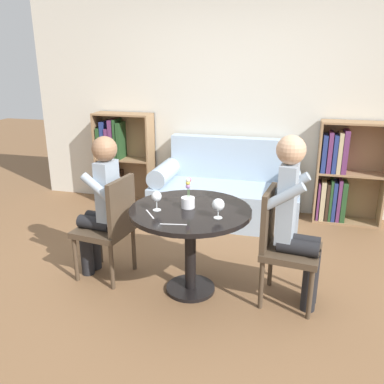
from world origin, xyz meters
name	(u,v)px	position (x,y,z in m)	size (l,w,h in m)	color
ground_plane	(190,290)	(0.00, 0.00, 0.00)	(16.00, 16.00, 0.00)	brown
back_wall	(235,99)	(0.00, 2.05, 1.35)	(5.20, 0.05, 2.70)	beige
round_table	(190,226)	(0.00, 0.00, 0.57)	(0.94, 0.94, 0.71)	black
couch	(226,193)	(0.00, 1.63, 0.31)	(1.67, 0.80, 0.92)	#9EB2C6
bookshelf_left	(119,159)	(-1.46, 1.89, 0.57)	(0.74, 0.28, 1.16)	#93704C
bookshelf_right	(341,176)	(1.27, 1.89, 0.54)	(0.74, 0.28, 1.16)	#93704C
chair_left	(111,224)	(-0.71, 0.05, 0.49)	(0.47, 0.47, 0.90)	#473828
chair_right	(282,242)	(0.71, 0.05, 0.49)	(0.47, 0.47, 0.90)	#473828
person_left	(101,204)	(-0.79, 0.06, 0.66)	(0.44, 0.37, 1.23)	black
person_right	(296,218)	(0.79, 0.04, 0.70)	(0.44, 0.37, 1.31)	black
wine_glass_left	(156,197)	(-0.24, -0.09, 0.82)	(0.08, 0.08, 0.15)	white
wine_glass_right	(218,205)	(0.24, -0.13, 0.81)	(0.09, 0.09, 0.15)	white
flower_vase	(188,199)	(-0.02, 0.02, 0.78)	(0.11, 0.11, 0.24)	silver
knife_left_setting	(173,224)	(-0.04, -0.33, 0.72)	(0.19, 0.04, 0.00)	silver
fork_left_setting	(150,214)	(-0.26, -0.19, 0.72)	(0.12, 0.16, 0.00)	silver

